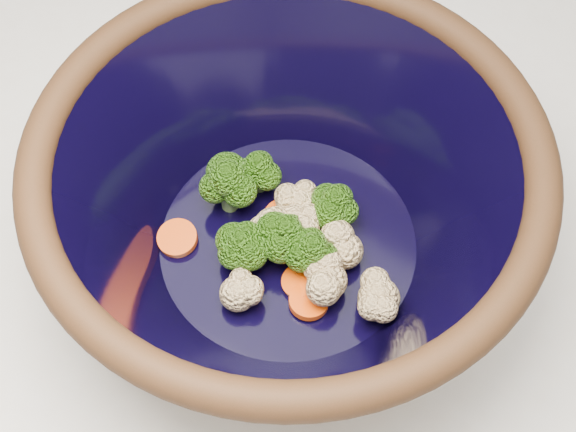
{
  "coord_description": "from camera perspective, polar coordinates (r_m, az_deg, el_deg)",
  "views": [
    {
      "loc": [
        0.15,
        -0.14,
        1.46
      ],
      "look_at": [
        -0.02,
        0.11,
        0.97
      ],
      "focal_mm": 50.0,
      "sensor_mm": 36.0,
      "label": 1
    }
  ],
  "objects": [
    {
      "name": "vegetable_pile",
      "position": [
        0.59,
        -0.24,
        -0.85
      ],
      "size": [
        0.18,
        0.13,
        0.05
      ],
      "color": "#608442",
      "rests_on": "mixing_bowl"
    },
    {
      "name": "mixing_bowl",
      "position": [
        0.57,
        0.0,
        0.8
      ],
      "size": [
        0.35,
        0.35,
        0.15
      ],
      "rotation": [
        0.0,
        0.0,
        0.04
      ],
      "color": "black",
      "rests_on": "counter"
    }
  ]
}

